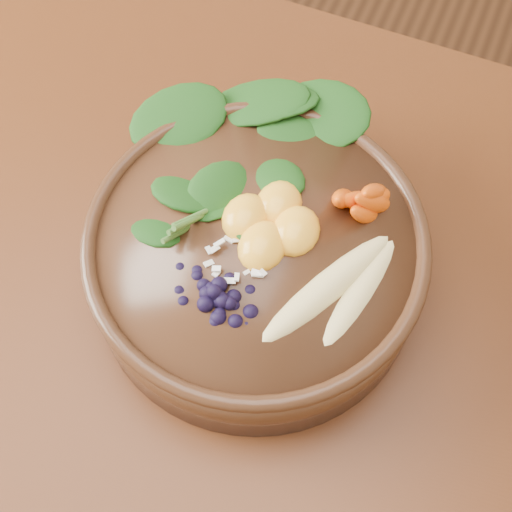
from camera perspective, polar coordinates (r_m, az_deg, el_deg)
ground at (r=1.48m, az=-12.67°, el=-12.72°), size 4.00×4.00×0.00m
stoneware_bowl at (r=0.68m, az=0.00°, el=-0.39°), size 0.38×0.38×0.09m
kale_heap at (r=0.67m, az=-0.11°, el=8.51°), size 0.24×0.23×0.05m
carrot_cluster at (r=0.63m, az=8.77°, el=6.09°), size 0.08×0.08×0.09m
banana_halves at (r=0.61m, az=7.17°, el=-2.04°), size 0.11×0.17×0.03m
mandarin_cluster at (r=0.64m, az=1.20°, el=3.27°), size 0.11×0.12×0.03m
blueberry_pile at (r=0.60m, az=-3.42°, el=-2.21°), size 0.17×0.14×0.04m
coconut_flakes at (r=0.63m, az=-1.00°, el=0.05°), size 0.12×0.10×0.01m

